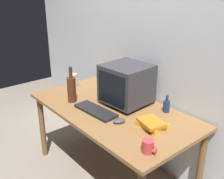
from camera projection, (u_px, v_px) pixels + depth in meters
name	position (u px, v px, depth m)	size (l,w,h in m)	color
ground_plane	(112.00, 174.00, 2.66)	(6.00, 6.00, 0.00)	gray
back_wall	(152.00, 42.00, 2.47)	(4.00, 0.08, 2.50)	silver
desk	(112.00, 116.00, 2.42)	(1.56, 0.83, 0.72)	olive
crt_monitor	(127.00, 84.00, 2.41)	(0.41, 0.41, 0.37)	#333338
keyboard	(96.00, 111.00, 2.32)	(0.42, 0.15, 0.02)	black
computer_mouse	(119.00, 121.00, 2.13)	(0.06, 0.10, 0.04)	#3F3F47
bottle_tall	(72.00, 88.00, 2.48)	(0.08, 0.08, 0.34)	#472314
bottle_short	(167.00, 106.00, 2.30)	(0.06, 0.06, 0.16)	navy
book_stack	(152.00, 124.00, 2.07)	(0.23, 0.20, 0.06)	gold
mug	(148.00, 146.00, 1.76)	(0.12, 0.08, 0.09)	#CC383D
metal_canister	(73.00, 81.00, 2.83)	(0.09, 0.09, 0.15)	#B7B2A8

